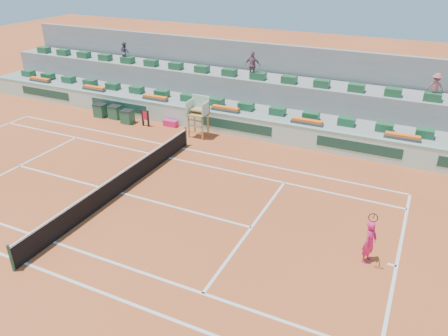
{
  "coord_description": "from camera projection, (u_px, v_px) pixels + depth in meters",
  "views": [
    {
      "loc": [
        11.63,
        -13.49,
        9.96
      ],
      "look_at": [
        4.0,
        2.5,
        1.0
      ],
      "focal_mm": 35.0,
      "sensor_mm": 36.0,
      "label": 1
    }
  ],
  "objects": [
    {
      "name": "flower_planters",
      "position": [
        189.0,
        103.0,
        27.05
      ],
      "size": [
        26.8,
        0.36,
        0.28
      ],
      "color": "#454545",
      "rests_on": "seating_tier_lower"
    },
    {
      "name": "drink_cooler_c",
      "position": [
        100.0,
        110.0,
        28.62
      ],
      "size": [
        0.77,
        0.67,
        0.84
      ],
      "color": "#1A5036",
      "rests_on": "ground"
    },
    {
      "name": "umpire_chair",
      "position": [
        199.0,
        111.0,
        25.17
      ],
      "size": [
        1.1,
        0.9,
        2.4
      ],
      "color": "#A1793D",
      "rests_on": "ground"
    },
    {
      "name": "seating_tier_upper",
      "position": [
        233.0,
        93.0,
        29.14
      ],
      "size": [
        36.0,
        2.4,
        2.6
      ],
      "primitive_type": "cube",
      "color": "gray",
      "rests_on": "ground"
    },
    {
      "name": "spectator_left",
      "position": [
        125.0,
        52.0,
        30.99
      ],
      "size": [
        0.84,
        0.73,
        1.45
      ],
      "primitive_type": "imported",
      "rotation": [
        0.0,
        0.0,
        2.84
      ],
      "color": "#535260",
      "rests_on": "seating_tier_upper"
    },
    {
      "name": "advertising_hoarding",
      "position": [
        207.0,
        120.0,
        26.37
      ],
      "size": [
        36.0,
        0.34,
        1.26
      ],
      "color": "#ADDAC0",
      "rests_on": "ground"
    },
    {
      "name": "tennis_player",
      "position": [
        370.0,
        242.0,
        15.17
      ],
      "size": [
        0.58,
        0.91,
        2.28
      ],
      "color": "#E31D67",
      "rests_on": "ground"
    },
    {
      "name": "spectator_right",
      "position": [
        435.0,
        87.0,
        23.24
      ],
      "size": [
        0.96,
        0.57,
        1.47
      ],
      "primitive_type": "imported",
      "rotation": [
        0.0,
        0.0,
        3.11
      ],
      "color": "#A65358",
      "rests_on": "seating_tier_upper"
    },
    {
      "name": "court_lines",
      "position": [
        121.0,
        193.0,
        19.82
      ],
      "size": [
        23.89,
        11.09,
        0.01
      ],
      "color": "silver",
      "rests_on": "ground"
    },
    {
      "name": "drink_cooler_b",
      "position": [
        115.0,
        112.0,
        28.32
      ],
      "size": [
        0.78,
        0.68,
        0.84
      ],
      "color": "#1A5036",
      "rests_on": "ground"
    },
    {
      "name": "towel_rack",
      "position": [
        145.0,
        117.0,
        26.99
      ],
      "size": [
        0.57,
        0.09,
        1.03
      ],
      "color": "black",
      "rests_on": "ground"
    },
    {
      "name": "seat_row_lower",
      "position": [
        216.0,
        102.0,
        27.08
      ],
      "size": [
        32.9,
        0.6,
        0.44
      ],
      "color": "#1B5230",
      "rests_on": "seating_tier_lower"
    },
    {
      "name": "drink_cooler_a",
      "position": [
        127.0,
        117.0,
        27.56
      ],
      "size": [
        0.77,
        0.67,
        0.84
      ],
      "color": "#1A5036",
      "rests_on": "ground"
    },
    {
      "name": "spectator_mid",
      "position": [
        253.0,
        65.0,
        26.99
      ],
      "size": [
        1.03,
        0.49,
        1.7
      ],
      "primitive_type": "imported",
      "rotation": [
        0.0,
        0.0,
        3.21
      ],
      "color": "#7D535E",
      "rests_on": "seating_tier_upper"
    },
    {
      "name": "ground",
      "position": [
        121.0,
        193.0,
        19.82
      ],
      "size": [
        90.0,
        90.0,
        0.0
      ],
      "primitive_type": "plane",
      "color": "#A4441F",
      "rests_on": "ground"
    },
    {
      "name": "stadium_back_wall",
      "position": [
        243.0,
        74.0,
        30.03
      ],
      "size": [
        36.0,
        0.4,
        4.4
      ],
      "primitive_type": "cube",
      "color": "gray",
      "rests_on": "ground"
    },
    {
      "name": "tennis_net",
      "position": [
        120.0,
        183.0,
        19.59
      ],
      "size": [
        0.1,
        11.97,
        1.1
      ],
      "color": "black",
      "rests_on": "ground"
    },
    {
      "name": "player_bag",
      "position": [
        171.0,
        123.0,
        27.16
      ],
      "size": [
        0.89,
        0.4,
        0.4
      ],
      "primitive_type": "cube",
      "color": "#E31D67",
      "rests_on": "ground"
    },
    {
      "name": "seat_row_upper",
      "position": [
        229.0,
        72.0,
        27.98
      ],
      "size": [
        32.9,
        0.6,
        0.44
      ],
      "color": "#1B5230",
      "rests_on": "seating_tier_upper"
    },
    {
      "name": "seating_tier_lower",
      "position": [
        223.0,
        110.0,
        28.17
      ],
      "size": [
        36.0,
        4.0,
        1.2
      ],
      "primitive_type": "cube",
      "color": "gray",
      "rests_on": "ground"
    }
  ]
}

